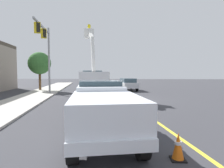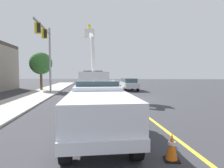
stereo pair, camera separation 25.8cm
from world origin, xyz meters
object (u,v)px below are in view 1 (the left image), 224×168
Objects in this scene: utility_bucket_truck at (93,81)px; passing_minivan at (128,83)px; service_pickup_truck at (103,108)px; traffic_cone_mid_rear at (109,89)px; traffic_signal_mast at (46,46)px; traffic_cone_mid_front at (118,98)px; traffic_cone_leading at (178,146)px.

utility_bucket_truck reaches higher than passing_minivan.
utility_bucket_truck is at bearing 11.34° from service_pickup_truck.
traffic_signal_mast reaches higher than traffic_cone_mid_rear.
traffic_cone_mid_front is at bearing 175.12° from passing_minivan.
passing_minivan is at bearing -40.61° from traffic_cone_mid_rear.
traffic_signal_mast reaches higher than passing_minivan.
traffic_cone_mid_rear is (8.67, 1.49, -0.04)m from traffic_cone_mid_front.
service_pickup_truck is at bearing 176.11° from passing_minivan.
service_pickup_truck is 7.63× the size of traffic_cone_mid_rear.
traffic_cone_leading is at bearing -145.40° from traffic_signal_mast.
service_pickup_truck is 7.74m from traffic_cone_mid_front.
traffic_cone_mid_front is 10.66m from traffic_signal_mast.
traffic_cone_leading is (-13.39, -4.64, -1.24)m from utility_bucket_truck.
service_pickup_truck is 6.95× the size of traffic_cone_mid_front.
traffic_cone_leading is at bearing -168.16° from traffic_cone_mid_front.
traffic_cone_mid_rear is at bearing -14.74° from utility_bucket_truck.
traffic_signal_mast is (0.99, 5.28, 3.70)m from utility_bucket_truck.
traffic_signal_mast is (12.80, 7.65, 4.20)m from service_pickup_truck.
utility_bucket_truck is 1.45× the size of service_pickup_truck.
passing_minivan is at bearing 2.64° from traffic_cone_leading.
traffic_cone_mid_front is at bearing 11.84° from traffic_cone_leading.
traffic_cone_leading is 0.91× the size of traffic_cone_mid_front.
traffic_cone_leading is (-20.85, -0.96, -0.59)m from passing_minivan.
traffic_cone_leading is (-1.58, -2.27, -0.74)m from service_pickup_truck.
traffic_cone_leading is at bearing -124.89° from service_pickup_truck.
traffic_cone_mid_rear is at bearing -61.13° from traffic_signal_mast.
traffic_signal_mast reaches higher than utility_bucket_truck.
traffic_cone_mid_rear is (-2.89, 2.48, -0.59)m from passing_minivan.
passing_minivan is 6.60× the size of traffic_cone_leading.
traffic_signal_mast is at bearing 34.60° from traffic_cone_leading.
traffic_cone_mid_rear is at bearing 9.76° from traffic_cone_mid_front.
utility_bucket_truck is 10.04× the size of traffic_cone_mid_front.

